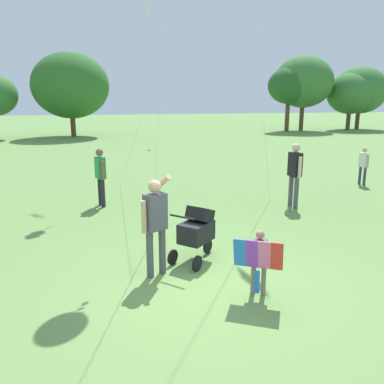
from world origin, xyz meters
name	(u,v)px	position (x,y,z in m)	size (l,w,h in m)	color
ground_plane	(208,284)	(0.00, 0.00, 0.00)	(120.00, 120.00, 0.00)	#668E47
treeline_distant	(123,84)	(-0.18, 25.81, 3.80)	(44.71, 7.34, 6.76)	brown
child_with_butterfly_kite	(259,257)	(0.66, -0.51, 0.63)	(0.71, 0.51, 1.03)	#7F705B
person_adult_flyer	(155,219)	(-0.77, 0.52, 1.00)	(0.53, 0.65, 1.73)	#4C4C51
stroller	(197,229)	(0.04, 1.00, 0.61)	(0.97, 0.98, 1.03)	black
person_red_shirt	(295,170)	(3.41, 4.04, 1.03)	(0.27, 0.56, 1.74)	#4C4C51
person_kid_running	(364,163)	(6.95, 6.15, 0.75)	(0.23, 0.40, 1.27)	#33384C
person_back_turned	(100,173)	(-1.71, 5.22, 0.94)	(0.31, 0.49, 1.59)	#232328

